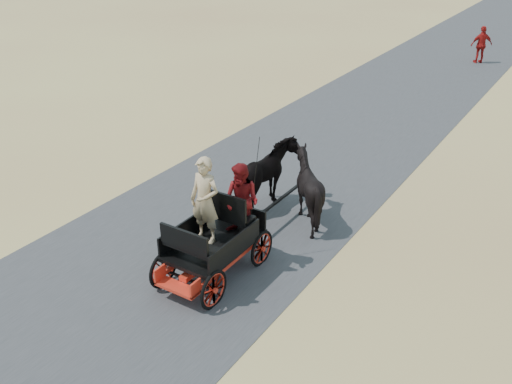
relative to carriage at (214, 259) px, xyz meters
The scene contains 8 objects.
ground 2.13m from the carriage, 123.98° to the left, with size 140.00×140.00×0.00m, color tan.
road 2.13m from the carriage, 123.98° to the left, with size 6.00×140.00×0.01m, color #38383A.
carriage is the anchor object (origin of this frame).
horse_left 3.09m from the carriage, 100.39° to the left, with size 0.91×2.01×1.70m, color black.
horse_right 3.09m from the carriage, 79.61° to the left, with size 1.37×1.54×1.70m, color black.
driver_man 1.28m from the carriage, 165.96° to the left, with size 0.66×0.43×1.80m, color tan.
passenger_woman 1.33m from the carriage, 63.43° to the left, with size 0.77×0.60×1.58m, color #660C0F.
pedestrian 20.86m from the carriage, 89.03° to the left, with size 1.01×0.42×1.73m, color maroon.
Camera 1 is at (7.14, -9.49, 6.83)m, focal length 40.00 mm.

